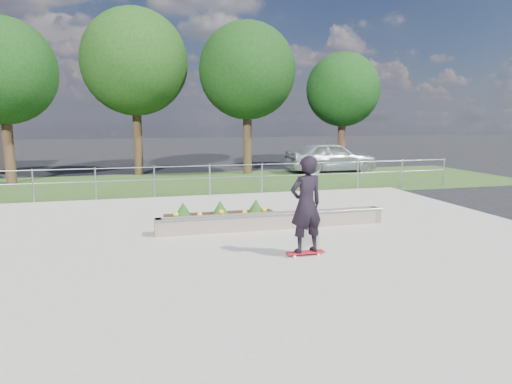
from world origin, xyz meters
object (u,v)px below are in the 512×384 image
planter_bed (222,218)px  skateboarder (306,205)px  grind_ledge (273,221)px  parked_car (331,157)px

planter_bed → skateboarder: skateboarder is taller
grind_ledge → skateboarder: bearing=-91.0°
planter_bed → skateboarder: bearing=-69.9°
grind_ledge → parked_car: bearing=60.0°
grind_ledge → skateboarder: skateboarder is taller
planter_bed → skateboarder: size_ratio=1.45×
skateboarder → parked_car: (6.75, 14.05, -0.30)m
planter_bed → parked_car: size_ratio=0.61×
parked_car → planter_bed: bearing=141.9°
grind_ledge → parked_car: 13.41m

